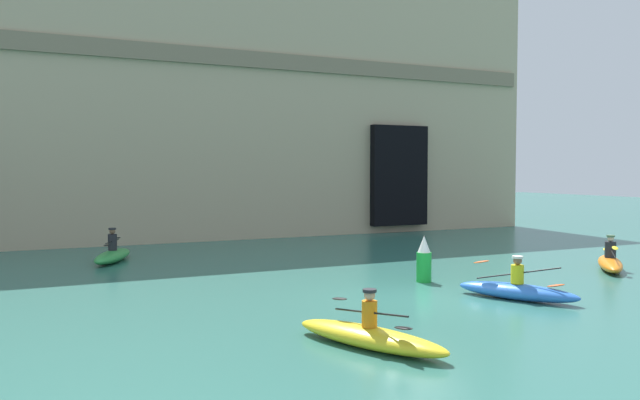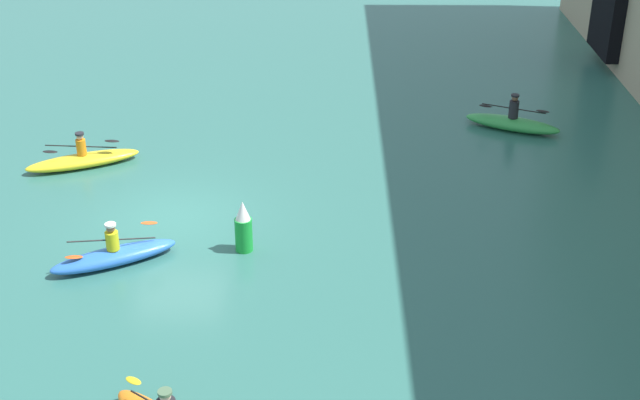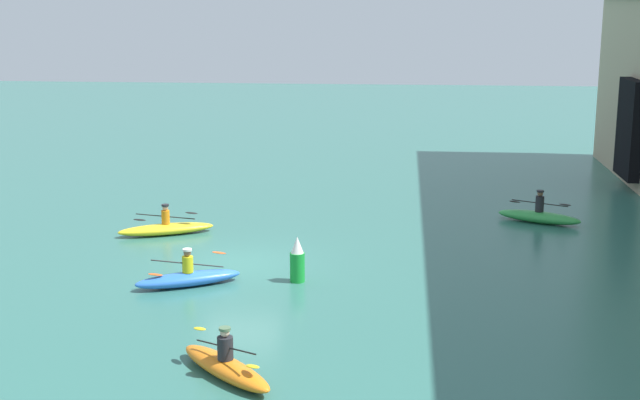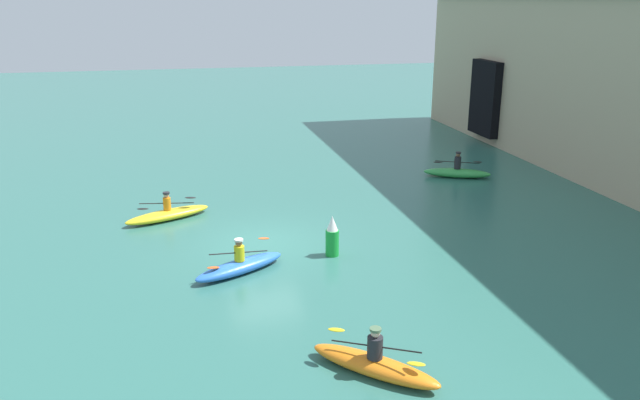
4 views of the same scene
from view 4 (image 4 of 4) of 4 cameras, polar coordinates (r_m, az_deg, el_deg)
The scene contains 6 objects.
ground_plane at distance 22.14m, azimuth -5.09°, elevation -3.91°, with size 120.00×120.00×0.00m, color #2D665B.
kayak_yellow at distance 24.98m, azimuth -13.75°, elevation -1.25°, with size 2.08×3.46×1.11m.
kayak_blue at distance 19.77m, azimuth -7.34°, elevation -5.96°, with size 2.12×3.15×1.14m.
kayak_orange at distance 14.76m, azimuth 5.00°, elevation -14.70°, with size 2.77×2.78×1.18m.
kayak_green at distance 30.78m, azimuth 12.42°, elevation 2.51°, with size 2.07×3.22×1.25m.
marker_buoy at distance 20.77m, azimuth 1.13°, elevation -3.42°, with size 0.45×0.45×1.40m.
Camera 4 is at (20.38, -2.81, 8.19)m, focal length 35.00 mm.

